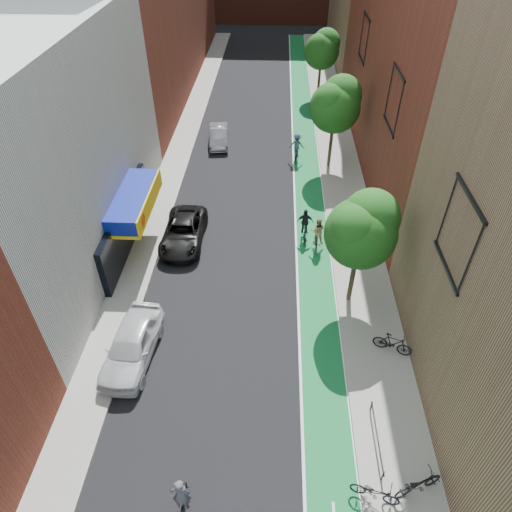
# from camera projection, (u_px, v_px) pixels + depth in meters

# --- Properties ---
(ground) EXTENTS (160.00, 160.00, 0.00)m
(ground) POSITION_uv_depth(u_px,v_px,m) (221.00, 496.00, 16.27)
(ground) COLOR black
(ground) RESTS_ON ground
(bike_lane) EXTENTS (2.00, 68.00, 0.01)m
(bike_lane) POSITION_uv_depth(u_px,v_px,m) (306.00, 154.00, 35.94)
(bike_lane) COLOR #136E2F
(bike_lane) RESTS_ON ground
(sidewalk_left) EXTENTS (2.00, 68.00, 0.15)m
(sidewalk_left) POSITION_uv_depth(u_px,v_px,m) (180.00, 150.00, 36.25)
(sidewalk_left) COLOR gray
(sidewalk_left) RESTS_ON ground
(sidewalk_right) EXTENTS (3.00, 68.00, 0.15)m
(sidewalk_right) POSITION_uv_depth(u_px,v_px,m) (338.00, 154.00, 35.81)
(sidewalk_right) COLOR gray
(sidewalk_right) RESTS_ON ground
(building_left_white) EXTENTS (8.00, 20.00, 12.00)m
(building_left_white) POSITION_uv_depth(u_px,v_px,m) (31.00, 152.00, 23.45)
(building_left_white) COLOR silver
(building_left_white) RESTS_ON ground
(tree_near) EXTENTS (3.40, 3.36, 6.42)m
(tree_near) POSITION_uv_depth(u_px,v_px,m) (362.00, 228.00, 20.70)
(tree_near) COLOR #332619
(tree_near) RESTS_ON ground
(tree_mid) EXTENTS (3.55, 3.53, 6.74)m
(tree_mid) POSITION_uv_depth(u_px,v_px,m) (336.00, 103.00, 31.22)
(tree_mid) COLOR #332619
(tree_mid) RESTS_ON ground
(tree_far) EXTENTS (3.30, 3.25, 6.21)m
(tree_far) POSITION_uv_depth(u_px,v_px,m) (322.00, 48.00, 42.14)
(tree_far) COLOR #332619
(tree_far) RESTS_ON ground
(parked_car_white) EXTENTS (2.28, 4.92, 1.63)m
(parked_car_white) POSITION_uv_depth(u_px,v_px,m) (132.00, 345.00, 20.45)
(parked_car_white) COLOR silver
(parked_car_white) RESTS_ON ground
(parked_car_black) EXTENTS (2.34, 5.06, 1.41)m
(parked_car_black) POSITION_uv_depth(u_px,v_px,m) (184.00, 232.00, 27.02)
(parked_car_black) COLOR black
(parked_car_black) RESTS_ON ground
(parked_car_silver) EXTENTS (1.85, 4.23, 1.35)m
(parked_car_silver) POSITION_uv_depth(u_px,v_px,m) (219.00, 136.00, 36.85)
(parked_car_silver) COLOR gray
(parked_car_silver) RESTS_ON ground
(cyclist_lead) EXTENTS (0.73, 1.80, 2.12)m
(cyclist_lead) POSITION_uv_depth(u_px,v_px,m) (182.00, 503.00, 15.43)
(cyclist_lead) COLOR black
(cyclist_lead) RESTS_ON ground
(cyclist_lane_near) EXTENTS (0.87, 1.63, 2.04)m
(cyclist_lane_near) POSITION_uv_depth(u_px,v_px,m) (317.00, 235.00, 26.46)
(cyclist_lane_near) COLOR black
(cyclist_lane_near) RESTS_ON ground
(cyclist_lane_mid) EXTENTS (0.99, 1.80, 2.00)m
(cyclist_lane_mid) POSITION_uv_depth(u_px,v_px,m) (305.00, 228.00, 27.24)
(cyclist_lane_mid) COLOR black
(cyclist_lane_mid) RESTS_ON ground
(cyclist_lane_far) EXTENTS (1.25, 1.68, 2.16)m
(cyclist_lane_far) POSITION_uv_depth(u_px,v_px,m) (297.00, 148.00, 34.54)
(cyclist_lane_far) COLOR black
(cyclist_lane_far) RESTS_ON ground
(parked_bike_near) EXTENTS (1.85, 1.08, 0.92)m
(parked_bike_near) POSITION_uv_depth(u_px,v_px,m) (375.00, 492.00, 15.80)
(parked_bike_near) COLOR black
(parked_bike_near) RESTS_ON sidewalk_right
(parked_bike_mid) EXTENTS (1.85, 1.13, 1.08)m
(parked_bike_mid) POSITION_uv_depth(u_px,v_px,m) (393.00, 343.00, 20.66)
(parked_bike_mid) COLOR black
(parked_bike_mid) RESTS_ON sidewalk_right
(parked_bike_far) EXTENTS (2.00, 1.35, 1.00)m
(parked_bike_far) POSITION_uv_depth(u_px,v_px,m) (418.00, 484.00, 15.97)
(parked_bike_far) COLOR black
(parked_bike_far) RESTS_ON sidewalk_right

